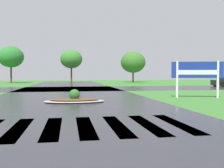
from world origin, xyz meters
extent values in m
cube|color=#2B2B30|center=(0.00, 10.00, 0.00)|extent=(9.75, 80.00, 0.01)
cube|color=#2B2B30|center=(0.00, 23.58, 0.00)|extent=(90.00, 8.78, 0.01)
cube|color=white|center=(-1.35, 4.69, 0.00)|extent=(0.45, 3.12, 0.01)
cube|color=white|center=(-0.45, 4.69, 0.00)|extent=(0.45, 3.12, 0.01)
cube|color=white|center=(0.45, 4.69, 0.00)|extent=(0.45, 3.12, 0.01)
cube|color=white|center=(1.35, 4.69, 0.00)|extent=(0.45, 3.12, 0.01)
cube|color=white|center=(2.25, 4.69, 0.00)|extent=(0.45, 3.12, 0.01)
cube|color=white|center=(3.15, 4.69, 0.00)|extent=(0.45, 3.12, 0.01)
cube|color=white|center=(9.07, 11.92, 1.15)|extent=(0.15, 0.15, 2.30)
cube|color=white|center=(6.72, 12.62, 1.15)|extent=(0.15, 0.15, 2.30)
cube|color=navy|center=(7.90, 12.27, 1.74)|extent=(3.04, 0.98, 1.02)
cube|color=white|center=(7.90, 12.27, 1.59)|extent=(2.32, 0.77, 0.29)
ellipsoid|color=#9E9B93|center=(0.29, 11.03, 0.06)|extent=(3.17, 1.73, 0.12)
ellipsoid|color=brown|center=(0.29, 11.03, 0.15)|extent=(2.60, 1.42, 0.10)
sphere|color=#2D6023|center=(0.29, 11.03, 0.40)|extent=(0.56, 0.56, 0.56)
cylinder|color=black|center=(17.68, 25.94, 0.32)|extent=(0.66, 0.29, 0.64)
cylinder|color=black|center=(17.47, 24.00, 0.32)|extent=(0.66, 0.29, 0.64)
cylinder|color=#4C3823|center=(-9.50, 42.22, 1.46)|extent=(0.28, 0.28, 2.92)
ellipsoid|color=#29732C|center=(-9.50, 42.22, 4.38)|extent=(4.18, 4.18, 3.55)
cylinder|color=#4C3823|center=(0.46, 42.30, 1.40)|extent=(0.28, 0.28, 2.79)
ellipsoid|color=#36762B|center=(0.46, 42.30, 4.12)|extent=(3.80, 3.80, 3.23)
cylinder|color=#4C3823|center=(11.51, 42.28, 1.04)|extent=(0.28, 0.28, 2.08)
ellipsoid|color=#366B26|center=(11.51, 42.28, 3.65)|extent=(4.50, 4.50, 3.82)
camera|label=1|loc=(0.00, -2.38, 1.47)|focal=40.64mm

